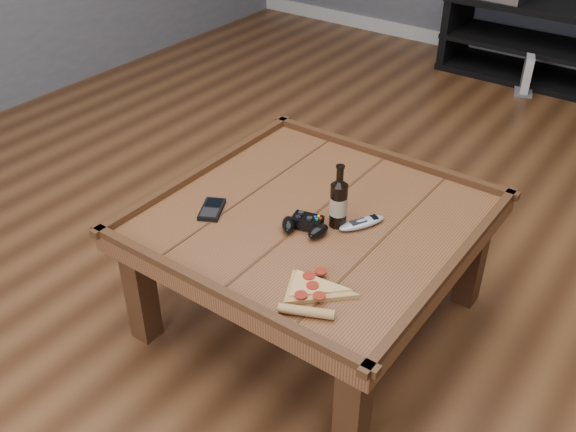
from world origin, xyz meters
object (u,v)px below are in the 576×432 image
Objects in this scene: game_controller at (305,225)px; smartphone at (212,209)px; coffee_table at (314,230)px; media_console at (555,46)px; remote_control at (362,223)px; game_console at (527,75)px; pizza_slice at (312,292)px; beer_bottle at (339,202)px.

smartphone is at bearing -177.19° from game_controller.
coffee_table is 2.75m from media_console.
game_controller is 0.19m from remote_control.
remote_control is (0.16, -2.71, 0.22)m from media_console.
game_console is (-0.23, 2.46, -0.35)m from remote_control.
coffee_table reaches higher than smartphone.
game_controller reaches higher than pizza_slice.
game_controller is 1.16× the size of smartphone.
smartphone is at bearing -147.70° from coffee_table.
remote_control is at bearing -1.21° from smartphone.
game_controller reaches higher than remote_control.
game_controller is (0.03, -2.84, 0.23)m from media_console.
media_console is at bearing 55.01° from game_console.
pizza_slice is 0.37m from remote_control.
remote_control is (0.07, 0.04, -0.08)m from beer_bottle.
pizza_slice is (0.12, -0.33, -0.08)m from beer_bottle.
pizza_slice is at bearing -43.95° from smartphone.
game_console is (-0.07, -0.25, -0.13)m from media_console.
game_console is (-0.16, 2.50, -0.43)m from beer_bottle.
media_console is (0.00, 2.75, -0.15)m from coffee_table.
pizza_slice is (0.22, -3.08, 0.21)m from media_console.
beer_bottle is (0.09, -0.00, 0.15)m from coffee_table.
game_controller is 2.62m from game_console.
remote_control reaches higher than smartphone.
pizza_slice reaches higher than remote_control.
beer_bottle is at bearing -88.07° from media_console.
game_console is at bearing 123.86° from remote_control.
beer_bottle is 0.89× the size of game_console.
beer_bottle is 0.43m from smartphone.
beer_bottle reaches higher than game_console.
coffee_table is 6.23× the size of game_controller.
game_console is at bearing 78.80° from game_controller.
coffee_table reaches higher than remote_control.
remote_control is (0.16, 0.04, 0.07)m from coffee_table.
coffee_table is 0.18m from remote_control.
remote_control is (0.13, 0.13, -0.01)m from game_controller.
media_console reaches higher than coffee_table.
remote_control reaches higher than game_console.
smartphone is (-0.29, -0.18, 0.07)m from coffee_table.
coffee_table is 0.40m from pizza_slice.
media_console is 2.73m from remote_control.
media_console is at bearing 77.16° from game_controller.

